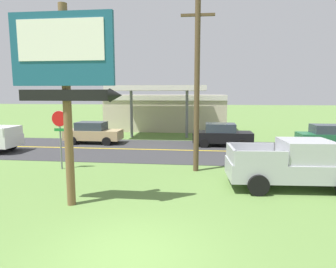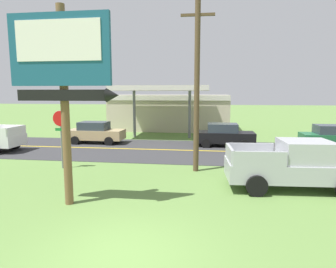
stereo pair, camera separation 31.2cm
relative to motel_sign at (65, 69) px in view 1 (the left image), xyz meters
name	(u,v)px [view 1 (the left image)]	position (x,y,z in m)	size (l,w,h in m)	color
ground_plane	(129,257)	(2.70, -2.83, -4.57)	(180.00, 180.00, 0.00)	#5B7F3D
road_asphalt	(177,150)	(2.70, 10.17, -4.56)	(140.00, 8.00, 0.02)	#333335
road_centre_line	(177,150)	(2.70, 10.17, -4.55)	(126.00, 0.20, 0.01)	gold
motel_sign	(65,69)	(0.00, 0.00, 0.00)	(3.59, 0.54, 6.61)	brown
stop_sign	(60,129)	(-2.65, 4.66, -2.55)	(0.80, 0.08, 2.95)	slate
utility_pole	(197,76)	(4.09, 5.10, 0.04)	(1.75, 0.26, 8.67)	brown
gas_station	(167,111)	(0.68, 21.45, -2.63)	(12.00, 11.50, 4.40)	beige
pickup_silver_parked_on_lawn	(295,165)	(8.10, 2.88, -3.61)	(5.30, 2.47, 1.96)	#A8AAAF
car_tan_near_lane	(93,133)	(-3.83, 12.17, -3.74)	(4.20, 2.00, 1.64)	tan
car_green_mid_lane	(329,136)	(13.15, 12.17, -3.74)	(4.20, 2.00, 1.64)	#1E6038
car_black_far_lane	(222,135)	(5.79, 12.17, -3.74)	(4.20, 2.00, 1.64)	black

